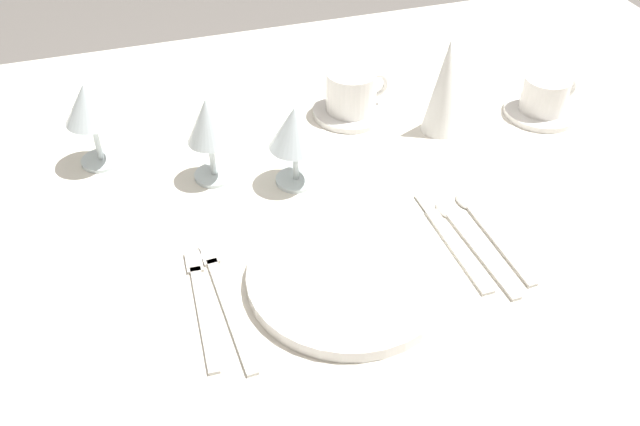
{
  "coord_description": "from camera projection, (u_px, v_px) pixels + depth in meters",
  "views": [
    {
      "loc": [
        -0.24,
        -0.79,
        1.38
      ],
      "look_at": [
        -0.01,
        -0.09,
        0.76
      ],
      "focal_mm": 38.35,
      "sensor_mm": 36.0,
      "label": 1
    }
  ],
  "objects": [
    {
      "name": "napkin_folded",
      "position": [
        445.0,
        86.0,
        1.11
      ],
      "size": [
        0.06,
        0.06,
        0.17
      ],
      "primitive_type": "cone",
      "color": "white",
      "rests_on": "dining_table"
    },
    {
      "name": "saucer_right",
      "position": [
        351.0,
        111.0,
        1.2
      ],
      "size": [
        0.13,
        0.13,
        0.01
      ],
      "primitive_type": "cylinder",
      "color": "white",
      "rests_on": "dining_table"
    },
    {
      "name": "spoon_dessert",
      "position": [
        485.0,
        224.0,
        0.97
      ],
      "size": [
        0.03,
        0.2,
        0.01
      ],
      "color": "beige",
      "rests_on": "dining_table"
    },
    {
      "name": "coffee_cup_right",
      "position": [
        352.0,
        91.0,
        1.17
      ],
      "size": [
        0.11,
        0.09,
        0.07
      ],
      "color": "white",
      "rests_on": "saucer_right"
    },
    {
      "name": "wine_glass_centre",
      "position": [
        208.0,
        125.0,
        1.0
      ],
      "size": [
        0.07,
        0.07,
        0.14
      ],
      "color": "silver",
      "rests_on": "dining_table"
    },
    {
      "name": "fork_inner",
      "position": [
        201.0,
        301.0,
        0.86
      ],
      "size": [
        0.03,
        0.21,
        0.0
      ],
      "color": "beige",
      "rests_on": "dining_table"
    },
    {
      "name": "saucer_far",
      "position": [
        541.0,
        111.0,
        1.2
      ],
      "size": [
        0.13,
        0.13,
        0.01
      ],
      "primitive_type": "cylinder",
      "color": "white",
      "rests_on": "dining_table"
    },
    {
      "name": "dining_table",
      "position": [
        311.0,
        225.0,
        1.1
      ],
      "size": [
        1.8,
        1.11,
        0.74
      ],
      "color": "silver",
      "rests_on": "ground"
    },
    {
      "name": "coffee_cup_far",
      "position": [
        546.0,
        93.0,
        1.17
      ],
      "size": [
        0.1,
        0.08,
        0.06
      ],
      "color": "white",
      "rests_on": "saucer_far"
    },
    {
      "name": "spoon_soup",
      "position": [
        466.0,
        234.0,
        0.95
      ],
      "size": [
        0.03,
        0.21,
        0.01
      ],
      "color": "beige",
      "rests_on": "dining_table"
    },
    {
      "name": "wine_glass_right",
      "position": [
        88.0,
        107.0,
        1.03
      ],
      "size": [
        0.08,
        0.08,
        0.14
      ],
      "color": "silver",
      "rests_on": "dining_table"
    },
    {
      "name": "wine_glass_far",
      "position": [
        295.0,
        131.0,
        0.99
      ],
      "size": [
        0.08,
        0.08,
        0.13
      ],
      "color": "silver",
      "rests_on": "dining_table"
    },
    {
      "name": "fork_outer",
      "position": [
        225.0,
        298.0,
        0.86
      ],
      "size": [
        0.03,
        0.23,
        0.0
      ],
      "color": "beige",
      "rests_on": "dining_table"
    },
    {
      "name": "dinner_knife",
      "position": [
        453.0,
        243.0,
        0.94
      ],
      "size": [
        0.02,
        0.21,
        0.0
      ],
      "color": "beige",
      "rests_on": "dining_table"
    },
    {
      "name": "dinner_plate",
      "position": [
        348.0,
        277.0,
        0.88
      ],
      "size": [
        0.26,
        0.26,
        0.02
      ],
      "primitive_type": "cylinder",
      "color": "white",
      "rests_on": "dining_table"
    }
  ]
}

